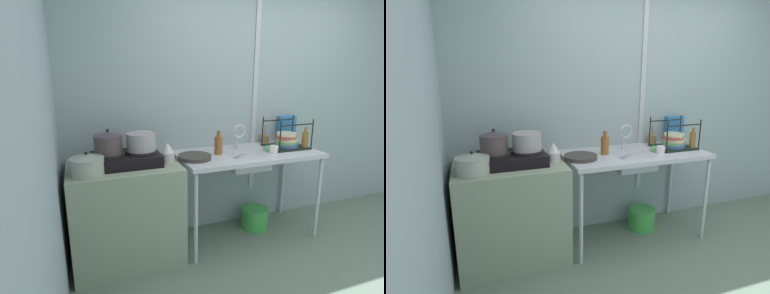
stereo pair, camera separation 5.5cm
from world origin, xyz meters
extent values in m
cube|color=#91A2A7|center=(0.00, 1.57, 1.24)|extent=(4.64, 0.10, 2.47)
cube|color=#8F9FAB|center=(-1.97, 0.30, 1.24)|extent=(0.10, 3.24, 2.47)
cube|color=#B6B6C3|center=(0.02, 1.51, 1.36)|extent=(0.05, 0.01, 1.98)
cube|color=gray|center=(-1.42, 1.19, 0.44)|extent=(0.91, 0.65, 0.88)
cube|color=#B6B6C3|center=(-0.23, 1.19, 0.86)|extent=(1.38, 0.65, 0.04)
cylinder|color=#B8B9C3|center=(-0.87, 0.91, 0.42)|extent=(0.04, 0.04, 0.84)
cylinder|color=#B3BBBF|center=(0.42, 0.91, 0.42)|extent=(0.04, 0.04, 0.84)
cylinder|color=#B6AFC7|center=(-0.87, 1.48, 0.42)|extent=(0.04, 0.04, 0.84)
cylinder|color=#B4BDC8|center=(0.42, 1.48, 0.42)|extent=(0.04, 0.04, 0.84)
cube|color=black|center=(-1.39, 1.19, 0.93)|extent=(0.56, 0.39, 0.10)
cylinder|color=black|center=(-1.53, 1.19, 0.98)|extent=(0.27, 0.27, 0.02)
cylinder|color=black|center=(-1.26, 1.19, 0.98)|extent=(0.27, 0.27, 0.02)
cylinder|color=#473A3B|center=(-1.53, 1.19, 1.07)|extent=(0.23, 0.23, 0.15)
cone|color=#413941|center=(-1.53, 1.19, 1.16)|extent=(0.23, 0.23, 0.03)
sphere|color=black|center=(-1.53, 1.19, 1.18)|extent=(0.02, 0.02, 0.02)
cylinder|color=#A0979A|center=(-1.26, 1.19, 1.07)|extent=(0.24, 0.24, 0.15)
cylinder|color=#999D91|center=(-1.71, 1.04, 0.95)|extent=(0.26, 0.26, 0.13)
cone|color=#8F9B90|center=(-1.71, 1.04, 1.03)|extent=(0.26, 0.26, 0.02)
sphere|color=black|center=(-1.71, 1.04, 1.05)|extent=(0.02, 0.02, 0.02)
cylinder|color=silver|center=(-1.04, 1.16, 0.92)|extent=(0.12, 0.12, 0.08)
cone|color=silver|center=(-1.04, 1.16, 1.01)|extent=(0.11, 0.11, 0.09)
cube|color=#B6B6C3|center=(-0.27, 1.16, 0.81)|extent=(0.38, 0.33, 0.14)
cylinder|color=#B6B6C3|center=(-0.28, 1.35, 0.97)|extent=(0.02, 0.02, 0.19)
torus|color=#B6B6C3|center=(-0.28, 1.29, 1.07)|extent=(0.14, 0.02, 0.14)
cylinder|color=#37342F|center=(-0.79, 1.16, 0.90)|extent=(0.30, 0.30, 0.04)
cylinder|color=black|center=(0.04, 1.07, 1.03)|extent=(0.01, 0.01, 0.30)
cylinder|color=black|center=(0.42, 1.07, 1.03)|extent=(0.01, 0.01, 0.30)
cylinder|color=black|center=(0.04, 1.37, 1.03)|extent=(0.01, 0.01, 0.30)
cylinder|color=black|center=(0.42, 1.37, 1.03)|extent=(0.01, 0.01, 0.30)
cylinder|color=black|center=(0.23, 1.07, 1.14)|extent=(0.37, 0.01, 0.01)
cylinder|color=black|center=(0.23, 1.37, 1.14)|extent=(0.37, 0.01, 0.01)
cube|color=black|center=(0.23, 1.22, 0.89)|extent=(0.39, 0.32, 0.01)
cylinder|color=#4962A7|center=(0.24, 1.23, 0.91)|extent=(0.25, 0.25, 0.03)
cylinder|color=#679B6B|center=(0.23, 1.23, 0.93)|extent=(0.24, 0.24, 0.03)
cylinder|color=beige|center=(0.24, 1.22, 0.96)|extent=(0.22, 0.22, 0.03)
cylinder|color=#BA4E3F|center=(0.22, 1.22, 0.99)|extent=(0.21, 0.21, 0.03)
cylinder|color=beige|center=(0.23, 1.21, 1.02)|extent=(0.20, 0.20, 0.03)
cylinder|color=white|center=(-0.01, 1.08, 0.92)|extent=(0.08, 0.08, 0.07)
cylinder|color=#5B9C64|center=(0.02, 1.16, 0.90)|extent=(0.15, 0.15, 0.04)
cylinder|color=#935426|center=(-0.53, 1.23, 0.96)|extent=(0.08, 0.08, 0.17)
cylinder|color=#935426|center=(-0.53, 1.23, 1.08)|extent=(0.03, 0.03, 0.06)
cylinder|color=#8F5E25|center=(0.38, 1.12, 0.96)|extent=(0.06, 0.06, 0.17)
cylinder|color=#8F5E25|center=(0.38, 1.12, 1.07)|extent=(0.03, 0.03, 0.05)
cube|color=#3273B3|center=(0.40, 1.46, 1.02)|extent=(0.20, 0.09, 0.28)
cylinder|color=olive|center=(0.13, 1.46, 0.93)|extent=(0.09, 0.09, 0.09)
cylinder|color=olive|center=(0.13, 1.46, 0.99)|extent=(0.04, 0.04, 0.17)
cylinder|color=green|center=(-0.06, 1.28, 0.11)|extent=(0.28, 0.28, 0.22)
camera|label=1|loc=(-1.74, -1.36, 1.67)|focal=29.26mm
camera|label=2|loc=(-1.69, -1.37, 1.67)|focal=29.26mm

